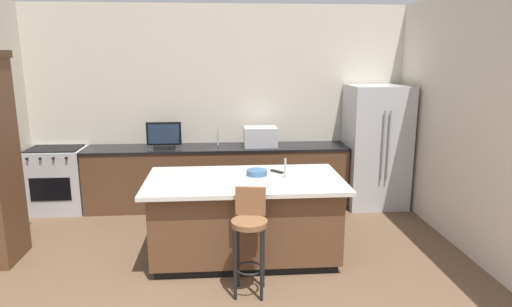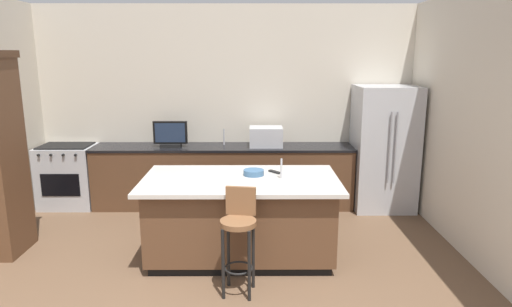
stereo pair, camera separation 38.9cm
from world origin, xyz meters
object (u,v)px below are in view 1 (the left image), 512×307
(microwave, at_px, (260,137))
(fruit_bowl, at_px, (257,173))
(refrigerator, at_px, (376,146))
(kitchen_island, at_px, (245,217))
(tv_monitor, at_px, (164,136))
(tv_remote, at_px, (277,171))
(range_oven, at_px, (58,180))
(bar_stool_center, at_px, (250,232))

(microwave, xyz_separation_m, fruit_bowl, (-0.18, -1.62, -0.11))
(refrigerator, bearing_deg, fruit_bowl, -141.02)
(kitchen_island, distance_m, tv_monitor, 2.10)
(kitchen_island, xyz_separation_m, microwave, (0.33, 1.75, 0.59))
(refrigerator, relative_size, tv_monitor, 3.66)
(microwave, bearing_deg, refrigerator, -2.65)
(kitchen_island, xyz_separation_m, tv_remote, (0.39, 0.24, 0.46))
(microwave, bearing_deg, tv_monitor, -177.87)
(range_oven, bearing_deg, microwave, 0.02)
(refrigerator, xyz_separation_m, bar_stool_center, (-2.04, -2.44, -0.28))
(bar_stool_center, xyz_separation_m, tv_remote, (0.38, 1.01, 0.31))
(fruit_bowl, bearing_deg, tv_monitor, 127.73)
(refrigerator, distance_m, range_oven, 4.69)
(range_oven, height_order, microwave, microwave)
(microwave, xyz_separation_m, tv_remote, (0.06, -1.51, -0.13))
(microwave, bearing_deg, bar_stool_center, -97.25)
(kitchen_island, height_order, range_oven, range_oven)
(microwave, height_order, bar_stool_center, microwave)
(refrigerator, xyz_separation_m, tv_remote, (-1.66, -1.43, 0.03))
(refrigerator, height_order, bar_stool_center, refrigerator)
(bar_stool_center, bearing_deg, kitchen_island, 98.88)
(microwave, bearing_deg, kitchen_island, -100.56)
(microwave, xyz_separation_m, tv_monitor, (-1.39, -0.05, 0.03))
(kitchen_island, relative_size, fruit_bowl, 9.34)
(kitchen_island, xyz_separation_m, refrigerator, (2.04, 1.67, 0.43))
(refrigerator, relative_size, range_oven, 1.93)
(tv_monitor, xyz_separation_m, fruit_bowl, (1.21, -1.56, -0.14))
(tv_monitor, height_order, fruit_bowl, tv_monitor)
(range_oven, height_order, fruit_bowl, fruit_bowl)
(range_oven, xyz_separation_m, tv_remote, (3.01, -1.51, 0.46))
(tv_monitor, bearing_deg, kitchen_island, -57.82)
(refrigerator, xyz_separation_m, range_oven, (-4.67, 0.08, -0.44))
(kitchen_island, height_order, refrigerator, refrigerator)
(fruit_bowl, bearing_deg, microwave, 83.61)
(range_oven, relative_size, microwave, 1.95)
(kitchen_island, distance_m, fruit_bowl, 0.52)
(range_oven, relative_size, tv_remote, 5.51)
(range_oven, bearing_deg, tv_remote, -26.62)
(kitchen_island, bearing_deg, tv_remote, 31.56)
(tv_remote, bearing_deg, fruit_bowl, 162.69)
(tv_monitor, height_order, bar_stool_center, tv_monitor)
(tv_remote, bearing_deg, range_oven, 112.04)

